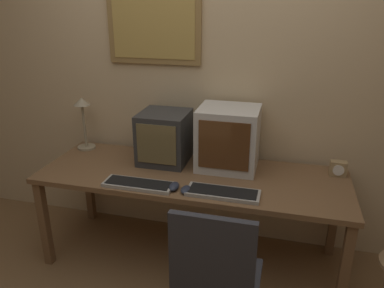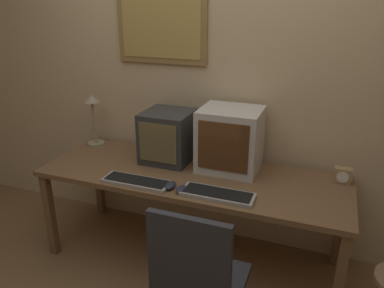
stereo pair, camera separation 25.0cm
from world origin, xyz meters
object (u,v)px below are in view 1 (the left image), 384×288
(keyboard_main, at_px, (138,184))
(desk_clock, at_px, (338,169))
(monitor_left, at_px, (164,137))
(mouse_far_corner, at_px, (174,186))
(desk_lamp, at_px, (83,115))
(keyboard_side, at_px, (223,193))
(mouse_near_keyboard, at_px, (186,190))
(monitor_right, at_px, (228,138))

(keyboard_main, relative_size, desk_clock, 4.15)
(monitor_left, relative_size, desk_clock, 3.39)
(mouse_far_corner, xyz_separation_m, desk_lamp, (-0.89, 0.49, 0.26))
(keyboard_side, distance_m, mouse_far_corner, 0.31)
(mouse_near_keyboard, height_order, desk_clock, desk_clock)
(monitor_right, height_order, keyboard_main, monitor_right)
(monitor_left, relative_size, keyboard_side, 0.82)
(monitor_right, xyz_separation_m, keyboard_side, (0.04, -0.42, -0.21))
(desk_clock, relative_size, desk_lamp, 0.26)
(keyboard_side, bearing_deg, desk_clock, 33.20)
(desk_clock, bearing_deg, monitor_right, -176.55)
(keyboard_side, xyz_separation_m, desk_lamp, (-1.20, 0.48, 0.27))
(monitor_left, height_order, desk_lamp, desk_lamp)
(desk_clock, bearing_deg, keyboard_main, -158.78)
(keyboard_side, distance_m, mouse_near_keyboard, 0.23)
(monitor_left, bearing_deg, mouse_near_keyboard, -57.03)
(monitor_left, xyz_separation_m, monitor_right, (0.47, 0.01, 0.03))
(keyboard_main, bearing_deg, mouse_near_keyboard, -0.41)
(mouse_far_corner, bearing_deg, keyboard_side, 1.66)
(monitor_left, xyz_separation_m, desk_clock, (1.22, 0.06, -0.13))
(monitor_right, relative_size, keyboard_side, 0.96)
(monitor_right, height_order, mouse_near_keyboard, monitor_right)
(monitor_left, distance_m, mouse_near_keyboard, 0.54)
(monitor_right, relative_size, mouse_near_keyboard, 4.23)
(mouse_far_corner, relative_size, desk_clock, 1.03)
(keyboard_side, relative_size, mouse_near_keyboard, 4.38)
(keyboard_main, height_order, desk_clock, desk_clock)
(monitor_left, bearing_deg, keyboard_side, -38.47)
(monitor_right, xyz_separation_m, keyboard_main, (-0.50, -0.44, -0.21))
(monitor_left, distance_m, monitor_right, 0.47)
(monitor_right, height_order, mouse_far_corner, monitor_right)
(mouse_far_corner, distance_m, desk_clock, 1.12)
(monitor_left, height_order, keyboard_main, monitor_left)
(monitor_right, relative_size, keyboard_main, 0.96)
(monitor_right, height_order, keyboard_side, monitor_right)
(keyboard_main, xyz_separation_m, mouse_near_keyboard, (0.32, -0.00, 0.00))
(mouse_far_corner, bearing_deg, desk_lamp, 151.03)
(mouse_near_keyboard, bearing_deg, keyboard_main, 179.59)
(monitor_left, height_order, mouse_far_corner, monitor_left)
(keyboard_main, height_order, mouse_near_keyboard, mouse_near_keyboard)
(keyboard_main, xyz_separation_m, keyboard_side, (0.55, 0.02, 0.00))
(keyboard_side, xyz_separation_m, desk_clock, (0.71, 0.46, 0.04))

